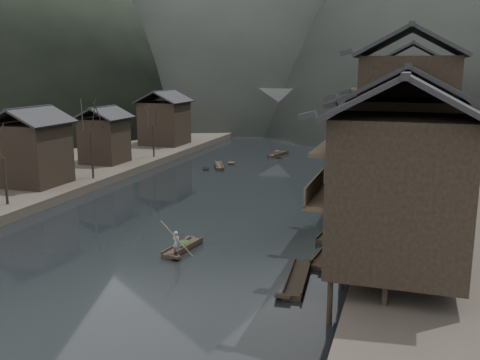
% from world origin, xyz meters
% --- Properties ---
extents(water, '(300.00, 300.00, 0.00)m').
position_xyz_m(water, '(0.00, 0.00, 0.00)').
color(water, black).
rests_on(water, ground).
extents(left_bank, '(40.00, 200.00, 1.20)m').
position_xyz_m(left_bank, '(-35.00, 40.00, 0.60)').
color(left_bank, '#2D2823').
rests_on(left_bank, ground).
extents(stilt_houses, '(9.00, 67.60, 16.51)m').
position_xyz_m(stilt_houses, '(17.28, 19.36, 8.92)').
color(stilt_houses, black).
rests_on(stilt_houses, ground).
extents(left_houses, '(8.10, 53.20, 8.73)m').
position_xyz_m(left_houses, '(-20.50, 20.12, 5.66)').
color(left_houses, black).
rests_on(left_houses, left_bank).
extents(bare_trees, '(3.94, 44.26, 7.88)m').
position_xyz_m(bare_trees, '(-17.00, 8.39, 6.48)').
color(bare_trees, black).
rests_on(bare_trees, left_bank).
extents(moored_sampans, '(3.10, 48.00, 0.47)m').
position_xyz_m(moored_sampans, '(11.99, 15.47, 0.20)').
color(moored_sampans, black).
rests_on(moored_sampans, water).
extents(midriver_boats, '(15.61, 33.55, 0.44)m').
position_xyz_m(midriver_boats, '(-0.69, 43.85, 0.20)').
color(midriver_boats, black).
rests_on(midriver_boats, water).
extents(stone_bridge, '(40.00, 6.00, 9.00)m').
position_xyz_m(stone_bridge, '(-0.00, 72.00, 5.11)').
color(stone_bridge, '#4C4C4F').
rests_on(stone_bridge, ground).
extents(hero_sampan, '(1.59, 4.80, 0.43)m').
position_xyz_m(hero_sampan, '(2.11, -2.09, 0.20)').
color(hero_sampan, black).
rests_on(hero_sampan, water).
extents(cargo_heap, '(1.04, 1.37, 0.63)m').
position_xyz_m(cargo_heap, '(2.08, -1.87, 0.75)').
color(cargo_heap, black).
rests_on(cargo_heap, hero_sampan).
extents(boatman, '(0.73, 0.55, 1.80)m').
position_xyz_m(boatman, '(2.35, -3.73, 1.33)').
color(boatman, slate).
rests_on(boatman, hero_sampan).
extents(bamboo_pole, '(1.76, 2.09, 3.38)m').
position_xyz_m(bamboo_pole, '(2.55, -3.73, 3.93)').
color(bamboo_pole, '#8C7A51').
rests_on(bamboo_pole, boatman).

